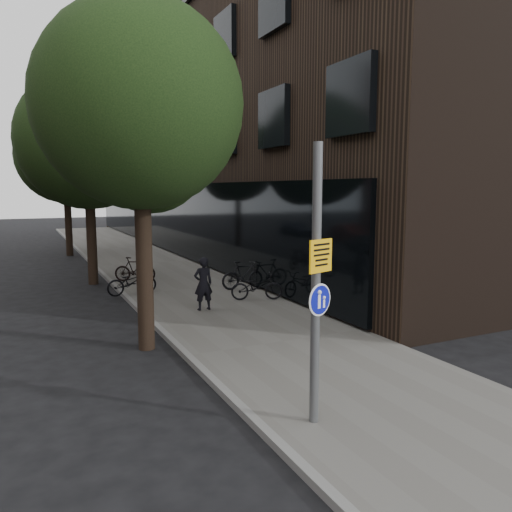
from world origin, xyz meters
TOP-DOWN VIEW (x-y plane):
  - ground at (0.00, 0.00)m, footprint 120.00×120.00m
  - sidewalk at (0.25, 10.00)m, footprint 4.50×60.00m
  - curb_edge at (-2.00, 10.00)m, footprint 0.15×60.00m
  - building_right_dark_brick at (8.50, 22.00)m, footprint 12.00×40.00m
  - street_tree_near at (-2.53, 4.64)m, footprint 4.40×4.40m
  - street_tree_mid at (-2.53, 13.14)m, footprint 5.00×5.00m
  - street_tree_far at (-2.53, 22.14)m, footprint 5.00×5.00m
  - signpost at (-1.25, -0.32)m, footprint 0.46×0.17m
  - pedestrian at (-0.39, 6.91)m, footprint 0.57×0.38m
  - parked_bike_facade_near at (1.55, 7.43)m, footprint 1.70×1.07m
  - parked_bike_facade_far at (1.89, 9.17)m, footprint 1.63×0.49m
  - parked_bike_curb_near at (-1.80, 9.87)m, footprint 1.69×0.75m
  - parked_bike_curb_far at (-1.20, 12.18)m, footprint 1.55×1.10m

SIDE VIEW (x-z plane):
  - ground at x=0.00m, z-range 0.00..0.00m
  - sidewalk at x=0.25m, z-range 0.00..0.12m
  - curb_edge at x=-2.00m, z-range 0.00..0.13m
  - parked_bike_facade_near at x=1.55m, z-range 0.12..0.96m
  - parked_bike_curb_near at x=-1.80m, z-range 0.12..0.98m
  - parked_bike_curb_far at x=-1.20m, z-range 0.12..1.04m
  - parked_bike_facade_far at x=1.89m, z-range 0.12..1.09m
  - pedestrian at x=-0.39m, z-range 0.12..1.64m
  - signpost at x=-1.25m, z-range 0.14..4.22m
  - street_tree_near at x=-2.53m, z-range 1.36..8.86m
  - street_tree_mid at x=-2.53m, z-range 1.21..9.01m
  - street_tree_far at x=-2.53m, z-range 1.21..9.01m
  - building_right_dark_brick at x=8.50m, z-range 0.00..18.00m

